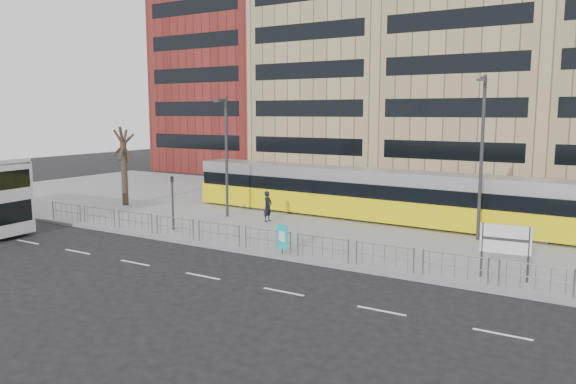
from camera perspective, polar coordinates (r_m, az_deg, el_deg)
The scene contains 14 objects.
ground at distance 28.34m, azimuth -6.54°, elevation -5.90°, with size 120.00×120.00×0.00m, color black.
plaza at distance 38.28m, azimuth 4.55°, elevation -2.08°, with size 64.00×24.00×0.15m, color gray.
kerb at distance 28.36m, azimuth -6.48°, elevation -5.74°, with size 64.00×0.25×0.17m, color gray.
building_row at distance 58.32m, azimuth 16.35°, elevation 13.78°, with size 70.40×18.40×31.20m.
pedestrian_barrier at distance 27.36m, azimuth -2.61°, elevation -4.25°, with size 32.07×0.07×1.10m.
road_markings at distance 24.76m, azimuth -10.43°, elevation -8.05°, with size 62.00×0.12×0.01m, color white.
tram at distance 35.25m, azimuth 9.06°, elevation -0.31°, with size 26.85×3.65×3.16m.
station_sign at distance 24.12m, azimuth 21.22°, elevation -4.74°, with size 1.95×0.25×2.24m.
ad_panel at distance 26.64m, azimuth -0.58°, elevation -4.58°, with size 0.73×0.34×1.43m.
pedestrian at distance 34.55m, azimuth -2.07°, elevation -1.47°, with size 0.68×0.45×1.88m, color black.
traffic_light_west at distance 32.57m, azimuth -11.66°, elevation -0.38°, with size 0.23×0.25×3.10m.
lamp_post_west at distance 35.97m, azimuth -6.33°, elevation 4.10°, with size 0.45×1.04×7.66m.
lamp_post_east at distance 30.73m, azimuth 19.07°, elevation 3.90°, with size 0.45×1.04×8.59m.
bare_tree at distance 41.91m, azimuth -16.48°, elevation 6.53°, with size 4.18×4.18×7.70m.
Camera 1 is at (16.95, -21.65, 6.84)m, focal length 35.00 mm.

